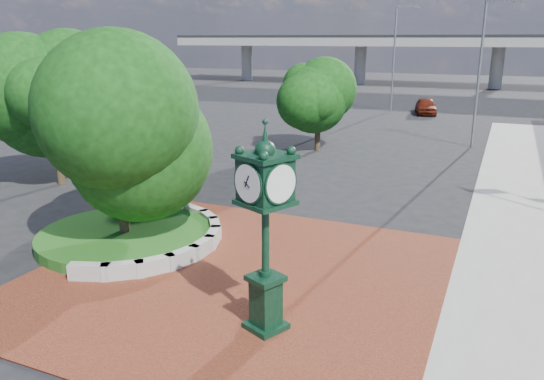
{
  "coord_description": "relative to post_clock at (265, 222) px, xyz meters",
  "views": [
    {
      "loc": [
        7.0,
        -14.12,
        7.02
      ],
      "look_at": [
        0.08,
        1.5,
        2.12
      ],
      "focal_mm": 35.0,
      "sensor_mm": 36.0,
      "label": 1
    }
  ],
  "objects": [
    {
      "name": "tree_street",
      "position": [
        -6.08,
        21.4,
        0.38
      ],
      "size": [
        4.4,
        4.4,
        5.45
      ],
      "color": "#38281C",
      "rests_on": "ground"
    },
    {
      "name": "tree_northwest",
      "position": [
        -15.08,
        8.4,
        1.27
      ],
      "size": [
        5.6,
        5.6,
        6.93
      ],
      "color": "#38281C",
      "rests_on": "ground"
    },
    {
      "name": "planter_wall",
      "position": [
        -4.79,
        3.4,
        -2.59
      ],
      "size": [
        2.96,
        6.77,
        0.54
      ],
      "color": "#9E9B93",
      "rests_on": "ground"
    },
    {
      "name": "plaza",
      "position": [
        -2.08,
        2.4,
        -2.84
      ],
      "size": [
        12.0,
        12.0,
        0.04
      ],
      "primitive_type": "cube",
      "color": "maroon",
      "rests_on": "ground"
    },
    {
      "name": "street_lamp_far",
      "position": [
        -5.47,
        42.58,
        2.98
      ],
      "size": [
        2.24,
        0.38,
        9.96
      ],
      "color": "slate",
      "rests_on": "ground"
    },
    {
      "name": "post_clock",
      "position": [
        0.0,
        0.0,
        0.0
      ],
      "size": [
        1.36,
        1.36,
        5.2
      ],
      "color": "black",
      "rests_on": "ground"
    },
    {
      "name": "parked_car",
      "position": [
        -2.24,
        41.89,
        -2.09
      ],
      "size": [
        2.77,
        4.77,
        1.53
      ],
      "primitive_type": "imported",
      "rotation": [
        0.0,
        0.0,
        0.23
      ],
      "color": "#611C0D",
      "rests_on": "ground"
    },
    {
      "name": "tree_planter",
      "position": [
        -7.08,
        3.4,
        0.87
      ],
      "size": [
        5.2,
        5.2,
        6.33
      ],
      "color": "#38281C",
      "rests_on": "ground"
    },
    {
      "name": "ground",
      "position": [
        -2.08,
        3.4,
        -2.86
      ],
      "size": [
        200.0,
        200.0,
        0.0
      ],
      "primitive_type": "plane",
      "color": "black",
      "rests_on": "ground"
    },
    {
      "name": "overpass",
      "position": [
        -2.3,
        73.4,
        3.68
      ],
      "size": [
        90.0,
        12.0,
        7.5
      ],
      "color": "#9E9B93",
      "rests_on": "ground"
    },
    {
      "name": "street_lamp_near",
      "position": [
        3.23,
        26.72,
        2.64
      ],
      "size": [
        2.11,
        0.43,
        9.39
      ],
      "color": "slate",
      "rests_on": "ground"
    },
    {
      "name": "grass_bed",
      "position": [
        -7.08,
        3.4,
        -2.66
      ],
      "size": [
        6.1,
        6.1,
        0.4
      ],
      "primitive_type": "cylinder",
      "color": "#204E16",
      "rests_on": "ground"
    }
  ]
}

